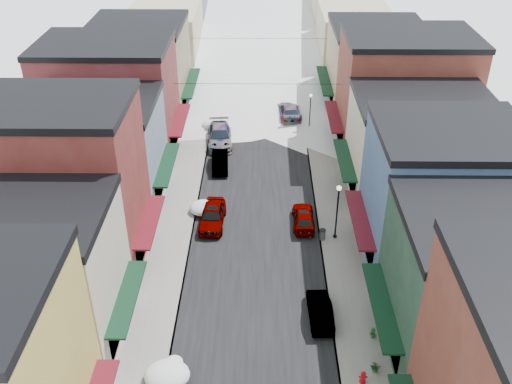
{
  "coord_description": "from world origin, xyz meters",
  "views": [
    {
      "loc": [
        0.45,
        -13.2,
        26.66
      ],
      "look_at": [
        0.0,
        26.09,
        2.3
      ],
      "focal_mm": 40.0,
      "sensor_mm": 36.0,
      "label": 1
    }
  ],
  "objects_px": {
    "car_green_sedan": "(320,310)",
    "streetlamp_near": "(338,205)",
    "car_dark_hatch": "(220,162)",
    "fire_hydrant": "(363,378)",
    "car_silver_sedan": "(212,216)",
    "trash_can": "(322,234)"
  },
  "relations": [
    {
      "from": "car_green_sedan",
      "to": "fire_hydrant",
      "type": "distance_m",
      "value": 5.65
    },
    {
      "from": "streetlamp_near",
      "to": "trash_can",
      "type": "bearing_deg",
      "value": -164.79
    },
    {
      "from": "car_green_sedan",
      "to": "streetlamp_near",
      "type": "relative_size",
      "value": 0.88
    },
    {
      "from": "trash_can",
      "to": "car_silver_sedan",
      "type": "bearing_deg",
      "value": 166.07
    },
    {
      "from": "trash_can",
      "to": "streetlamp_near",
      "type": "distance_m",
      "value": 2.72
    },
    {
      "from": "car_silver_sedan",
      "to": "car_green_sedan",
      "type": "xyz_separation_m",
      "value": [
        7.81,
        -10.66,
        -0.14
      ]
    },
    {
      "from": "car_silver_sedan",
      "to": "car_dark_hatch",
      "type": "relative_size",
      "value": 1.12
    },
    {
      "from": "car_green_sedan",
      "to": "car_dark_hatch",
      "type": "bearing_deg",
      "value": -70.78
    },
    {
      "from": "car_dark_hatch",
      "to": "car_silver_sedan",
      "type": "bearing_deg",
      "value": -93.64
    },
    {
      "from": "car_green_sedan",
      "to": "streetlamp_near",
      "type": "height_order",
      "value": "streetlamp_near"
    },
    {
      "from": "streetlamp_near",
      "to": "car_dark_hatch",
      "type": "bearing_deg",
      "value": 131.14
    },
    {
      "from": "car_dark_hatch",
      "to": "car_green_sedan",
      "type": "xyz_separation_m",
      "value": [
        7.8,
        -19.9,
        -0.03
      ]
    },
    {
      "from": "car_silver_sedan",
      "to": "streetlamp_near",
      "type": "xyz_separation_m",
      "value": [
        9.72,
        -1.88,
        2.28
      ]
    },
    {
      "from": "car_green_sedan",
      "to": "trash_can",
      "type": "height_order",
      "value": "car_green_sedan"
    },
    {
      "from": "car_dark_hatch",
      "to": "car_green_sedan",
      "type": "distance_m",
      "value": 21.37
    },
    {
      "from": "car_dark_hatch",
      "to": "fire_hydrant",
      "type": "bearing_deg",
      "value": -72.33
    },
    {
      "from": "car_silver_sedan",
      "to": "car_dark_hatch",
      "type": "xyz_separation_m",
      "value": [
        0.01,
        9.24,
        -0.11
      ]
    },
    {
      "from": "car_silver_sedan",
      "to": "fire_hydrant",
      "type": "height_order",
      "value": "car_silver_sedan"
    },
    {
      "from": "car_silver_sedan",
      "to": "car_green_sedan",
      "type": "relative_size",
      "value": 1.17
    },
    {
      "from": "fire_hydrant",
      "to": "streetlamp_near",
      "type": "relative_size",
      "value": 0.18
    },
    {
      "from": "car_silver_sedan",
      "to": "trash_can",
      "type": "bearing_deg",
      "value": -11.58
    },
    {
      "from": "fire_hydrant",
      "to": "car_silver_sedan",
      "type": "bearing_deg",
      "value": 121.62
    }
  ]
}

